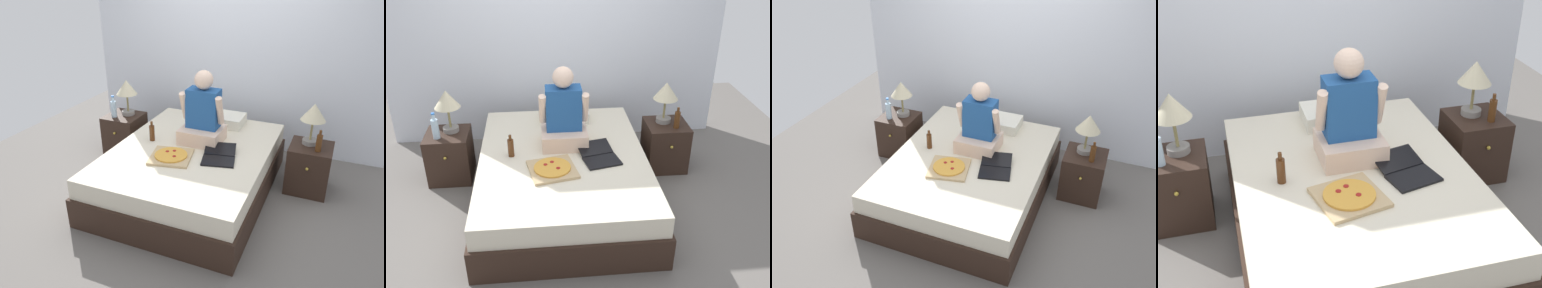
{
  "view_description": "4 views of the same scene",
  "coord_description": "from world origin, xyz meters",
  "views": [
    {
      "loc": [
        1.38,
        -3.24,
        2.24
      ],
      "look_at": [
        0.1,
        -0.23,
        0.68
      ],
      "focal_mm": 35.0,
      "sensor_mm": 36.0,
      "label": 1
    },
    {
      "loc": [
        -0.2,
        -3.49,
        2.55
      ],
      "look_at": [
        0.14,
        -0.09,
        0.67
      ],
      "focal_mm": 40.0,
      "sensor_mm": 36.0,
      "label": 2
    },
    {
      "loc": [
        1.42,
        -3.55,
        3.05
      ],
      "look_at": [
        -0.03,
        -0.07,
        0.71
      ],
      "focal_mm": 40.0,
      "sensor_mm": 36.0,
      "label": 3
    },
    {
      "loc": [
        -0.83,
        -2.87,
        2.42
      ],
      "look_at": [
        -0.03,
        -0.02,
        0.74
      ],
      "focal_mm": 50.0,
      "sensor_mm": 36.0,
      "label": 4
    }
  ],
  "objects": [
    {
      "name": "nightstand_right",
      "position": [
        1.16,
        0.52,
        0.26
      ],
      "size": [
        0.44,
        0.47,
        0.52
      ],
      "color": "black",
      "rests_on": "ground"
    },
    {
      "name": "water_bottle",
      "position": [
        -1.24,
        0.43,
        0.63
      ],
      "size": [
        0.07,
        0.07,
        0.28
      ],
      "color": "silver",
      "rests_on": "nightstand_left"
    },
    {
      "name": "pizza_box",
      "position": [
        -0.11,
        -0.27,
        0.52
      ],
      "size": [
        0.47,
        0.47,
        0.05
      ],
      "color": "tan",
      "rests_on": "bed"
    },
    {
      "name": "person_seated",
      "position": [
        0.03,
        0.23,
        0.79
      ],
      "size": [
        0.47,
        0.4,
        0.78
      ],
      "color": "beige",
      "rests_on": "bed"
    },
    {
      "name": "lamp_on_right_nightstand",
      "position": [
        1.13,
        0.57,
        0.85
      ],
      "size": [
        0.26,
        0.26,
        0.45
      ],
      "color": "gray",
      "rests_on": "nightstand_right"
    },
    {
      "name": "pillow",
      "position": [
        0.07,
        0.78,
        0.57
      ],
      "size": [
        0.52,
        0.34,
        0.12
      ],
      "primitive_type": "cube",
      "color": "silver",
      "rests_on": "bed"
    },
    {
      "name": "lamp_on_left_nightstand",
      "position": [
        -1.12,
        0.57,
        0.85
      ],
      "size": [
        0.26,
        0.26,
        0.45
      ],
      "color": "gray",
      "rests_on": "nightstand_left"
    },
    {
      "name": "bed",
      "position": [
        0.0,
        0.0,
        0.25
      ],
      "size": [
        1.61,
        2.13,
        0.51
      ],
      "color": "black",
      "rests_on": "ground"
    },
    {
      "name": "beer_bottle_on_bed",
      "position": [
        -0.48,
        0.03,
        0.6
      ],
      "size": [
        0.06,
        0.06,
        0.22
      ],
      "color": "#4C2811",
      "rests_on": "bed"
    },
    {
      "name": "laptop",
      "position": [
        0.34,
        -0.1,
        0.53
      ],
      "size": [
        0.4,
        0.48,
        0.07
      ],
      "color": "black",
      "rests_on": "bed"
    },
    {
      "name": "beer_bottle",
      "position": [
        1.23,
        0.42,
        0.62
      ],
      "size": [
        0.06,
        0.06,
        0.23
      ],
      "color": "#512D14",
      "rests_on": "nightstand_right"
    },
    {
      "name": "wall_back",
      "position": [
        0.0,
        1.42,
        1.25
      ],
      "size": [
        3.96,
        0.12,
        2.5
      ],
      "primitive_type": "cube",
      "color": "silver",
      "rests_on": "ground"
    },
    {
      "name": "nightstand_left",
      "position": [
        -1.16,
        0.52,
        0.26
      ],
      "size": [
        0.44,
        0.47,
        0.52
      ],
      "color": "black",
      "rests_on": "ground"
    },
    {
      "name": "ground_plane",
      "position": [
        0.0,
        0.0,
        0.0
      ],
      "size": [
        5.96,
        5.96,
        0.0
      ],
      "primitive_type": "plane",
      "color": "#66605B"
    }
  ]
}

